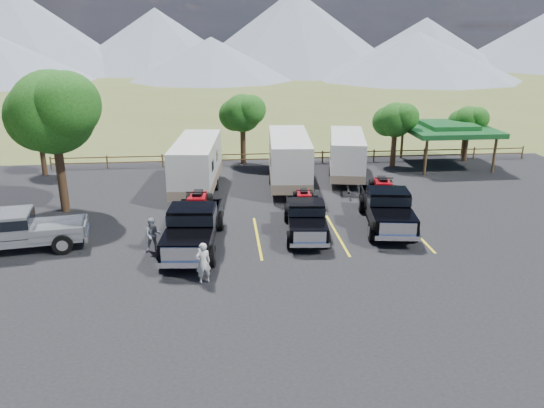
{
  "coord_description": "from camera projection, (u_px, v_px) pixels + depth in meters",
  "views": [
    {
      "loc": [
        -3.65,
        -20.24,
        9.95
      ],
      "look_at": [
        -1.23,
        4.46,
        1.6
      ],
      "focal_mm": 35.0,
      "sensor_mm": 36.0,
      "label": 1
    }
  ],
  "objects": [
    {
      "name": "mountain_range",
      "position": [
        200.0,
        36.0,
        119.35
      ],
      "size": [
        209.0,
        71.0,
        20.0
      ],
      "color": "gray",
      "rests_on": "ground"
    },
    {
      "name": "pavilion",
      "position": [
        448.0,
        129.0,
        38.95
      ],
      "size": [
        6.2,
        6.2,
        3.22
      ],
      "color": "brown",
      "rests_on": "ground"
    },
    {
      "name": "tree_north",
      "position": [
        242.0,
        113.0,
        39.13
      ],
      "size": [
        3.46,
        3.24,
        5.25
      ],
      "color": "#311F13",
      "rests_on": "ground"
    },
    {
      "name": "rig_right",
      "position": [
        387.0,
        205.0,
        27.53
      ],
      "size": [
        3.05,
        6.84,
        2.21
      ],
      "rotation": [
        0.0,
        0.0,
        -0.14
      ],
      "color": "black",
      "rests_on": "asphalt_lot"
    },
    {
      "name": "tree_big_nw",
      "position": [
        52.0,
        112.0,
        28.17
      ],
      "size": [
        5.54,
        5.18,
        7.84
      ],
      "color": "#311F13",
      "rests_on": "ground"
    },
    {
      "name": "rail_fence",
      "position": [
        296.0,
        156.0,
        40.04
      ],
      "size": [
        36.12,
        0.12,
        1.0
      ],
      "color": "brown",
      "rests_on": "ground"
    },
    {
      "name": "tree_ne_b",
      "position": [
        468.0,
        121.0,
        39.98
      ],
      "size": [
        2.77,
        2.59,
        4.27
      ],
      "color": "#311F13",
      "rests_on": "ground"
    },
    {
      "name": "tree_nw_small",
      "position": [
        40.0,
        136.0,
        36.28
      ],
      "size": [
        2.59,
        2.43,
        3.85
      ],
      "color": "#311F13",
      "rests_on": "ground"
    },
    {
      "name": "rig_left",
      "position": [
        194.0,
        224.0,
        24.83
      ],
      "size": [
        2.89,
        6.99,
        2.28
      ],
      "rotation": [
        0.0,
        0.0,
        -0.09
      ],
      "color": "black",
      "rests_on": "asphalt_lot"
    },
    {
      "name": "trailer_center",
      "position": [
        289.0,
        160.0,
        34.09
      ],
      "size": [
        3.02,
        9.53,
        3.3
      ],
      "rotation": [
        0.0,
        0.0,
        -0.07
      ],
      "color": "silver",
      "rests_on": "asphalt_lot"
    },
    {
      "name": "person_a",
      "position": [
        203.0,
        263.0,
        21.31
      ],
      "size": [
        0.74,
        0.61,
        1.74
      ],
      "primitive_type": "imported",
      "rotation": [
        0.0,
        0.0,
        3.49
      ],
      "color": "#BCBCBC",
      "rests_on": "asphalt_lot"
    },
    {
      "name": "tree_ne_a",
      "position": [
        395.0,
        120.0,
        38.37
      ],
      "size": [
        3.11,
        2.92,
        4.76
      ],
      "color": "#311F13",
      "rests_on": "ground"
    },
    {
      "name": "trailer_left",
      "position": [
        197.0,
        165.0,
        32.85
      ],
      "size": [
        3.13,
        9.41,
        3.25
      ],
      "rotation": [
        0.0,
        0.0,
        -0.1
      ],
      "color": "silver",
      "rests_on": "asphalt_lot"
    },
    {
      "name": "ground",
      "position": [
        311.0,
        272.0,
        22.6
      ],
      "size": [
        320.0,
        320.0,
        0.0
      ],
      "primitive_type": "plane",
      "color": "#4F5B26",
      "rests_on": "ground"
    },
    {
      "name": "trailer_right",
      "position": [
        347.0,
        155.0,
        36.03
      ],
      "size": [
        3.52,
        8.57,
        2.97
      ],
      "rotation": [
        0.0,
        0.0,
        -0.2
      ],
      "color": "silver",
      "rests_on": "asphalt_lot"
    },
    {
      "name": "rig_center",
      "position": [
        306.0,
        215.0,
        26.53
      ],
      "size": [
        2.41,
        5.85,
        1.91
      ],
      "rotation": [
        0.0,
        0.0,
        -0.09
      ],
      "color": "black",
      "rests_on": "asphalt_lot"
    },
    {
      "name": "pickup_silver",
      "position": [
        18.0,
        230.0,
        24.39
      ],
      "size": [
        6.52,
        2.97,
        1.89
      ],
      "rotation": [
        0.0,
        0.0,
        -1.41
      ],
      "color": "#92959A",
      "rests_on": "asphalt_lot"
    },
    {
      "name": "asphalt_lot",
      "position": [
        301.0,
        244.0,
        25.43
      ],
      "size": [
        44.0,
        34.0,
        0.04
      ],
      "primitive_type": "cube",
      "color": "black",
      "rests_on": "ground"
    },
    {
      "name": "stall_lines",
      "position": [
        298.0,
        236.0,
        26.36
      ],
      "size": [
        12.12,
        5.5,
        0.01
      ],
      "color": "gold",
      "rests_on": "asphalt_lot"
    },
    {
      "name": "person_b",
      "position": [
        153.0,
        235.0,
        24.28
      ],
      "size": [
        0.86,
        0.71,
        1.64
      ],
      "primitive_type": "imported",
      "rotation": [
        0.0,
        0.0,
        0.12
      ],
      "color": "gray",
      "rests_on": "asphalt_lot"
    }
  ]
}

